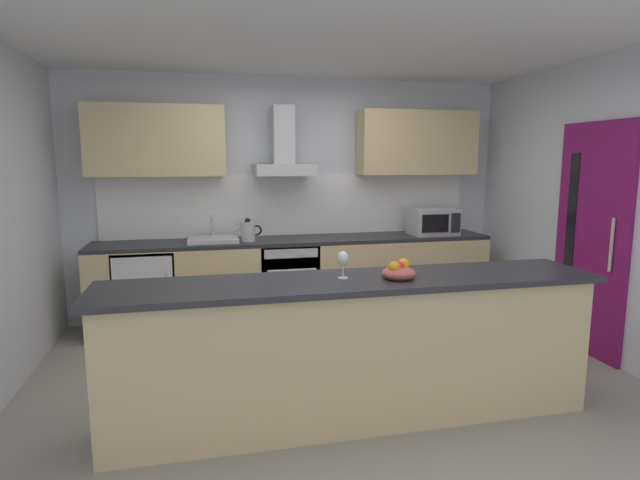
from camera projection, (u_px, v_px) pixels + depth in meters
ground at (335, 382)px, 4.02m from camera, size 5.75×4.78×0.02m
ceiling at (336, 33)px, 3.62m from camera, size 5.75×4.78×0.02m
wall_back at (291, 198)px, 5.70m from camera, size 5.75×0.12×2.60m
wall_right at (610, 210)px, 4.36m from camera, size 0.12×4.78×2.60m
backsplash_tile at (292, 205)px, 5.64m from camera, size 4.04×0.02×0.66m
counter_back at (298, 280)px, 5.46m from camera, size 4.18×0.60×0.90m
counter_island at (354, 349)px, 3.36m from camera, size 3.27×0.64×0.96m
upper_cabinets at (294, 142)px, 5.38m from camera, size 4.12×0.32×0.70m
side_door at (591, 240)px, 4.49m from camera, size 0.08×0.85×2.05m
oven at (287, 280)px, 5.41m from camera, size 0.60×0.62×0.80m
refrigerator at (147, 291)px, 5.09m from camera, size 0.58×0.60×0.85m
microwave at (433, 221)px, 5.66m from camera, size 0.50×0.38×0.30m
sink at (213, 239)px, 5.18m from camera, size 0.50×0.40×0.26m
kettle at (248, 231)px, 5.20m from camera, size 0.29×0.15×0.24m
range_hood at (284, 154)px, 5.33m from camera, size 0.62×0.45×0.72m
wine_glass at (343, 260)px, 3.27m from camera, size 0.08×0.08×0.18m
fruit_bowl at (399, 272)px, 3.28m from camera, size 0.22×0.22×0.13m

